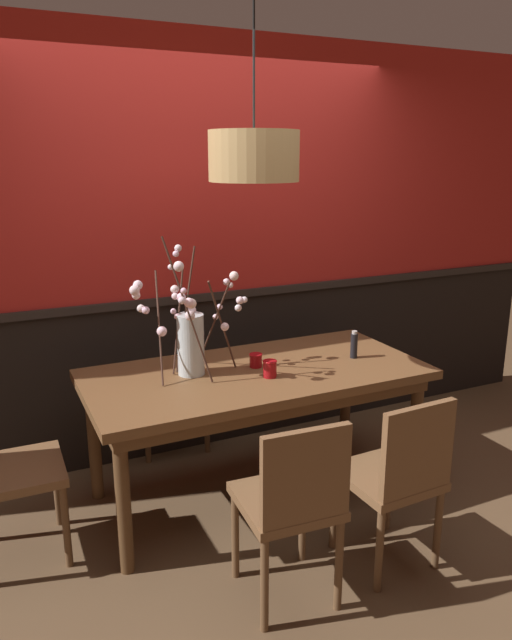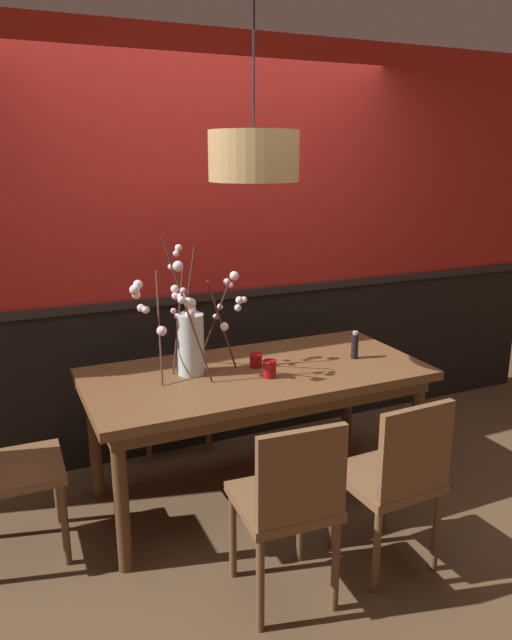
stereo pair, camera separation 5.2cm
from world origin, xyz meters
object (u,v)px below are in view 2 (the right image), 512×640
(dining_table, at_px, (256,384))
(vase_with_blossoms, at_px, (189,336))
(chair_near_side_right, at_px, (396,475))
(candle_holder_nearer_center, at_px, (256,360))
(pendant_lamp, at_px, (254,156))
(chair_near_side_left, at_px, (289,500))
(condiment_bottle, at_px, (355,345))
(candle_holder_nearer_edge, at_px, (270,369))
(chair_far_side_left, at_px, (169,372))

(dining_table, bearing_deg, vase_with_blossoms, 165.36)
(chair_near_side_right, bearing_deg, candle_holder_nearer_center, 108.11)
(dining_table, xyz_separation_m, pendant_lamp, (-0.03, -0.03, 1.23))
(chair_near_side_left, distance_m, pendant_lamp, 1.66)
(chair_near_side_left, xyz_separation_m, vase_with_blossoms, (-0.11, 0.97, 0.48))
(chair_near_side_left, distance_m, condiment_bottle, 1.23)
(candle_holder_nearer_edge, relative_size, condiment_bottle, 0.57)
(chair_near_side_left, relative_size, vase_with_blossoms, 1.16)
(dining_table, bearing_deg, pendant_lamp, -130.85)
(pendant_lamp, bearing_deg, chair_near_side_right, -67.60)
(pendant_lamp, bearing_deg, condiment_bottle, -2.17)
(dining_table, height_order, condiment_bottle, condiment_bottle)
(chair_near_side_left, distance_m, vase_with_blossoms, 1.08)
(chair_near_side_left, bearing_deg, chair_far_side_left, 90.54)
(vase_with_blossoms, xyz_separation_m, candle_holder_nearer_edge, (0.37, -0.22, -0.17))
(candle_holder_nearer_center, bearing_deg, chair_near_side_right, -71.89)
(chair_near_side_right, xyz_separation_m, vase_with_blossoms, (-0.67, 0.96, 0.49))
(candle_holder_nearer_edge, relative_size, pendant_lamp, 0.11)
(chair_far_side_left, relative_size, pendant_lamp, 1.03)
(candle_holder_nearer_center, relative_size, condiment_bottle, 0.48)
(chair_near_side_right, bearing_deg, pendant_lamp, 112.40)
(chair_near_side_left, bearing_deg, vase_with_blossoms, 96.59)
(candle_holder_nearer_center, height_order, condiment_bottle, condiment_bottle)
(chair_near_side_left, distance_m, candle_holder_nearer_edge, 0.85)
(dining_table, height_order, candle_holder_nearer_center, candle_holder_nearer_center)
(candle_holder_nearer_edge, xyz_separation_m, condiment_bottle, (0.59, 0.08, 0.03))
(pendant_lamp, bearing_deg, chair_far_side_left, 104.70)
(candle_holder_nearer_center, xyz_separation_m, pendant_lamp, (-0.05, -0.08, 1.11))
(chair_near_side_right, distance_m, vase_with_blossoms, 1.27)
(chair_near_side_right, xyz_separation_m, condiment_bottle, (0.29, 0.81, 0.35))
(candle_holder_nearer_edge, height_order, condiment_bottle, condiment_bottle)
(chair_near_side_left, height_order, chair_near_side_right, chair_near_side_left)
(candle_holder_nearer_center, height_order, candle_holder_nearer_edge, candle_holder_nearer_edge)
(vase_with_blossoms, height_order, condiment_bottle, vase_with_blossoms)
(candle_holder_nearer_center, height_order, pendant_lamp, pendant_lamp)
(pendant_lamp, bearing_deg, candle_holder_nearer_center, 58.99)
(dining_table, height_order, candle_holder_nearer_edge, candle_holder_nearer_edge)
(chair_near_side_right, distance_m, condiment_bottle, 0.93)
(dining_table, height_order, chair_far_side_left, chair_far_side_left)
(dining_table, distance_m, condiment_bottle, 0.63)
(candle_holder_nearer_center, bearing_deg, candle_holder_nearer_edge, -89.90)
(chair_far_side_left, height_order, candle_holder_nearer_edge, chair_far_side_left)
(dining_table, bearing_deg, chair_near_side_right, -69.73)
(vase_with_blossoms, bearing_deg, dining_table, -14.64)
(vase_with_blossoms, xyz_separation_m, condiment_bottle, (0.96, -0.15, -0.14))
(chair_far_side_left, distance_m, pendant_lamp, 1.68)
(chair_near_side_left, bearing_deg, candle_holder_nearer_edge, 70.67)
(dining_table, relative_size, pendant_lamp, 2.20)
(dining_table, height_order, chair_near_side_right, chair_near_side_right)
(candle_holder_nearer_center, bearing_deg, chair_far_side_left, 109.01)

